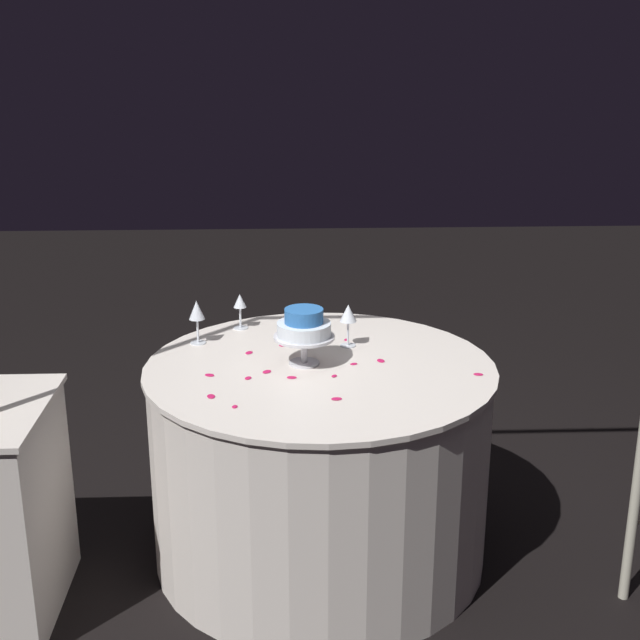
{
  "coord_description": "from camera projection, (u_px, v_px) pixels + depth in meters",
  "views": [
    {
      "loc": [
        0.12,
        2.9,
        1.89
      ],
      "look_at": [
        0.0,
        0.0,
        0.94
      ],
      "focal_mm": 48.49,
      "sensor_mm": 36.0,
      "label": 1
    }
  ],
  "objects": [
    {
      "name": "tiered_cake",
      "position": [
        304.0,
        328.0,
        3.08
      ],
      "size": [
        0.22,
        0.22,
        0.21
      ],
      "color": "silver",
      "rests_on": "main_table"
    },
    {
      "name": "main_table",
      "position": [
        320.0,
        462.0,
        3.22
      ],
      "size": [
        1.27,
        1.27,
        0.77
      ],
      "color": "silver",
      "rests_on": "ground"
    },
    {
      "name": "rose_petal_11",
      "position": [
        381.0,
        361.0,
        3.15
      ],
      "size": [
        0.04,
        0.04,
        0.0
      ],
      "primitive_type": "ellipsoid",
      "rotation": [
        0.0,
        0.0,
        1.82
      ],
      "color": "#C61951",
      "rests_on": "main_table"
    },
    {
      "name": "rose_petal_14",
      "position": [
        283.0,
        345.0,
        3.31
      ],
      "size": [
        0.03,
        0.04,
        0.0
      ],
      "primitive_type": "ellipsoid",
      "rotation": [
        0.0,
        0.0,
        1.53
      ],
      "color": "#C61951",
      "rests_on": "main_table"
    },
    {
      "name": "rose_petal_10",
      "position": [
        354.0,
        364.0,
        3.12
      ],
      "size": [
        0.03,
        0.03,
        0.0
      ],
      "primitive_type": "ellipsoid",
      "rotation": [
        0.0,
        0.0,
        3.58
      ],
      "color": "#C61951",
      "rests_on": "main_table"
    },
    {
      "name": "rose_petal_9",
      "position": [
        344.0,
        317.0,
        3.64
      ],
      "size": [
        0.03,
        0.02,
        0.0
      ],
      "primitive_type": "ellipsoid",
      "rotation": [
        0.0,
        0.0,
        3.09
      ],
      "color": "#C61951",
      "rests_on": "main_table"
    },
    {
      "name": "wine_glass_0",
      "position": [
        240.0,
        304.0,
        3.47
      ],
      "size": [
        0.06,
        0.06,
        0.14
      ],
      "color": "silver",
      "rests_on": "main_table"
    },
    {
      "name": "rose_petal_4",
      "position": [
        478.0,
        374.0,
        3.02
      ],
      "size": [
        0.04,
        0.03,
        0.0
      ],
      "primitive_type": "ellipsoid",
      "rotation": [
        0.0,
        0.0,
        6.12
      ],
      "color": "#C61951",
      "rests_on": "main_table"
    },
    {
      "name": "wine_glass_1",
      "position": [
        348.0,
        315.0,
        3.26
      ],
      "size": [
        0.06,
        0.06,
        0.17
      ],
      "color": "silver",
      "rests_on": "main_table"
    },
    {
      "name": "rose_petal_13",
      "position": [
        210.0,
        375.0,
        3.01
      ],
      "size": [
        0.04,
        0.04,
        0.0
      ],
      "primitive_type": "ellipsoid",
      "rotation": [
        0.0,
        0.0,
        2.63
      ],
      "color": "#C61951",
      "rests_on": "main_table"
    },
    {
      "name": "wine_glass_2",
      "position": [
        197.0,
        312.0,
        3.29
      ],
      "size": [
        0.06,
        0.06,
        0.17
      ],
      "color": "silver",
      "rests_on": "main_table"
    },
    {
      "name": "rose_petal_3",
      "position": [
        249.0,
        353.0,
        3.23
      ],
      "size": [
        0.04,
        0.04,
        0.0
      ],
      "primitive_type": "ellipsoid",
      "rotation": [
        0.0,
        0.0,
        4.26
      ],
      "color": "#C61951",
      "rests_on": "main_table"
    },
    {
      "name": "rose_petal_7",
      "position": [
        235.0,
        407.0,
        2.75
      ],
      "size": [
        0.02,
        0.03,
        0.0
      ],
      "primitive_type": "ellipsoid",
      "rotation": [
        0.0,
        0.0,
        1.36
      ],
      "color": "#C61951",
      "rests_on": "main_table"
    },
    {
      "name": "rose_petal_0",
      "position": [
        334.0,
        376.0,
        3.0
      ],
      "size": [
        0.03,
        0.03,
        0.0
      ],
      "primitive_type": "ellipsoid",
      "rotation": [
        0.0,
        0.0,
        1.04
      ],
      "color": "#C61951",
      "rests_on": "main_table"
    },
    {
      "name": "rose_petal_2",
      "position": [
        346.0,
        340.0,
        3.37
      ],
      "size": [
        0.02,
        0.03,
        0.0
      ],
      "primitive_type": "ellipsoid",
      "rotation": [
        0.0,
        0.0,
        4.52
      ],
      "color": "#C61951",
      "rests_on": "main_table"
    },
    {
      "name": "decorative_arch",
      "position": [
        325.0,
        177.0,
        2.56
      ],
      "size": [
        2.19,
        0.05,
        2.29
      ],
      "color": "#B7B29E",
      "rests_on": "ground"
    },
    {
      "name": "rose_petal_6",
      "position": [
        292.0,
        377.0,
        2.99
      ],
      "size": [
        0.04,
        0.03,
        0.0
      ],
      "primitive_type": "ellipsoid",
      "rotation": [
        0.0,
        0.0,
        3.02
      ],
      "color": "#C61951",
      "rests_on": "main_table"
    },
    {
      "name": "ground_plane",
      "position": [
        320.0,
        551.0,
        3.34
      ],
      "size": [
        12.0,
        12.0,
        0.0
      ],
      "primitive_type": "plane",
      "color": "black"
    },
    {
      "name": "rose_petal_1",
      "position": [
        248.0,
        378.0,
        2.99
      ],
      "size": [
        0.03,
        0.04,
        0.0
      ],
      "primitive_type": "ellipsoid",
      "rotation": [
        0.0,
        0.0,
        4.34
      ],
      "color": "#C61951",
      "rests_on": "main_table"
    },
    {
      "name": "rose_petal_12",
      "position": [
        211.0,
        396.0,
        2.83
      ],
      "size": [
        0.03,
        0.04,
        0.0
      ],
      "primitive_type": "ellipsoid",
      "rotation": [
        0.0,
        0.0,
        4.94
      ],
      "color": "#C61951",
      "rests_on": "main_table"
    },
    {
      "name": "rose_petal_5",
      "position": [
        337.0,
        399.0,
        2.81
      ],
      "size": [
        0.04,
        0.03,
        0.0
      ],
      "primitive_type": "ellipsoid",
      "rotation": [
        0.0,
        0.0,
        3.28
      ],
      "color": "#C61951",
      "rests_on": "main_table"
    },
    {
      "name": "rose_petal_8",
      "position": [
        267.0,
        372.0,
        3.04
      ],
      "size": [
        0.04,
        0.05,
        0.0
      ],
      "primitive_type": "ellipsoid",
      "rotation": [
        0.0,
        0.0,
        0.96
      ],
      "color": "#C61951",
      "rests_on": "main_table"
    }
  ]
}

